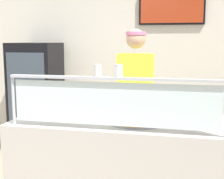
# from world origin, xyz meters

# --- Properties ---
(shop_rear_unit) EXTENTS (6.27, 0.13, 2.70)m
(shop_rear_unit) POSITION_xyz_m (0.94, 2.50, 1.36)
(shop_rear_unit) COLOR silver
(shop_rear_unit) RESTS_ON ground
(serving_counter) EXTENTS (1.87, 0.78, 0.95)m
(serving_counter) POSITION_xyz_m (0.93, 0.39, 0.47)
(serving_counter) COLOR #BCB7B2
(serving_counter) RESTS_ON ground
(sneeze_guard) EXTENTS (1.69, 0.06, 0.42)m
(sneeze_guard) POSITION_xyz_m (0.93, 0.06, 1.22)
(sneeze_guard) COLOR #B2B5BC
(sneeze_guard) RESTS_ON serving_counter
(pizza_tray) EXTENTS (0.51, 0.51, 0.04)m
(pizza_tray) POSITION_xyz_m (1.08, 0.37, 0.97)
(pizza_tray) COLOR #9EA0A8
(pizza_tray) RESTS_ON serving_counter
(pizza_server) EXTENTS (0.13, 0.29, 0.01)m
(pizza_server) POSITION_xyz_m (1.05, 0.35, 0.99)
(pizza_server) COLOR #ADAFB7
(pizza_server) RESTS_ON pizza_tray
(parmesan_shaker) EXTENTS (0.06, 0.06, 0.09)m
(parmesan_shaker) POSITION_xyz_m (0.82, 0.06, 1.41)
(parmesan_shaker) COLOR white
(parmesan_shaker) RESTS_ON sneeze_guard
(pepper_flake_shaker) EXTENTS (0.06, 0.06, 0.10)m
(pepper_flake_shaker) POSITION_xyz_m (0.98, 0.06, 1.41)
(pepper_flake_shaker) COLOR white
(pepper_flake_shaker) RESTS_ON sneeze_guard
(worker_figure) EXTENTS (0.41, 0.50, 1.76)m
(worker_figure) POSITION_xyz_m (0.96, 1.12, 1.01)
(worker_figure) COLOR #23232D
(worker_figure) RESTS_ON ground
(drink_fridge) EXTENTS (0.66, 0.63, 1.60)m
(drink_fridge) POSITION_xyz_m (-0.66, 2.05, 0.80)
(drink_fridge) COLOR black
(drink_fridge) RESTS_ON ground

